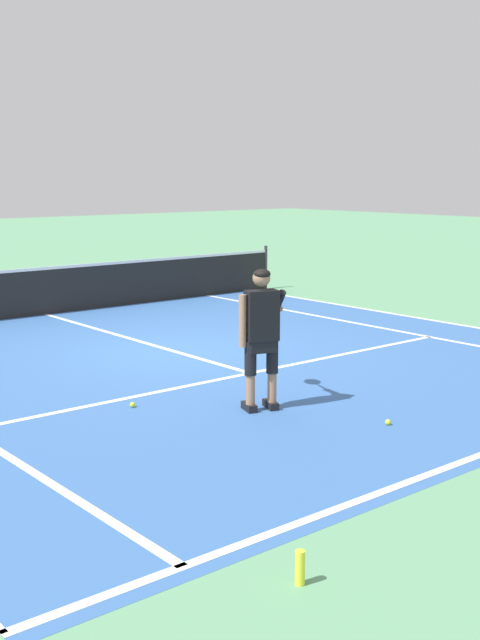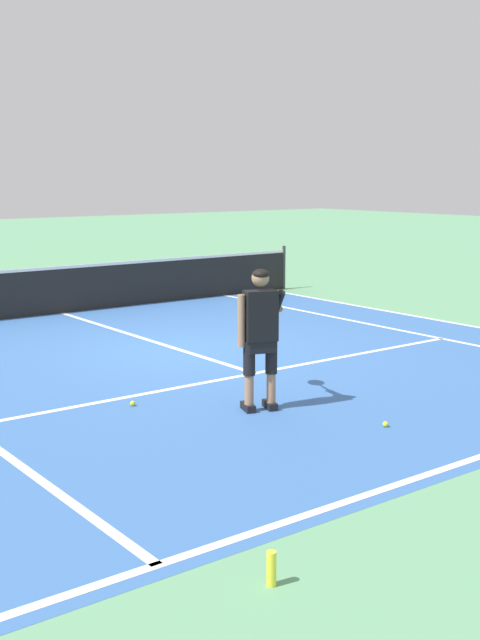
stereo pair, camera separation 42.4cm
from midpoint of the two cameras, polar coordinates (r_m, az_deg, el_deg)
The scene contains 11 objects.
ground_plane at distance 12.99m, azimuth -5.53°, elevation -2.25°, with size 80.00×80.00×0.00m, color #609E70.
court_inner_surface at distance 12.42m, azimuth -3.71°, elevation -2.79°, with size 10.98×10.89×0.00m, color #3866A8.
line_service at distance 11.53m, azimuth -0.33°, elevation -3.78°, with size 8.23×0.10×0.01m, color white.
line_centre_service at distance 14.09m, azimuth -8.60°, elevation -1.31°, with size 0.10×6.40×0.01m, color white.
line_singles_right at distance 15.15m, azimuth 8.98°, elevation -0.52°, with size 0.10×10.49×0.01m, color white.
line_doubles_right at distance 16.20m, azimuth 12.21°, elevation 0.07°, with size 0.10×10.49×0.01m, color white.
tennis_net at distance 16.80m, azimuth -14.31°, elevation 2.05°, with size 11.96×0.08×1.07m.
tennis_player at distance 9.56m, azimuth 0.24°, elevation -0.66°, with size 0.91×1.01×1.71m.
tennis_ball_near_feet at distance 9.99m, azimuth -8.81°, elevation -5.95°, with size 0.07×0.07×0.07m, color #CCE02D.
tennis_ball_by_baseline at distance 9.31m, azimuth 9.12°, elevation -7.16°, with size 0.07×0.07×0.07m, color #CCE02D.
water_bottle at distance 5.81m, azimuth 2.08°, elevation -17.11°, with size 0.07×0.07×0.25m, color yellow.
Camera 1 is at (-7.25, -10.38, 2.79)m, focal length 45.30 mm.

